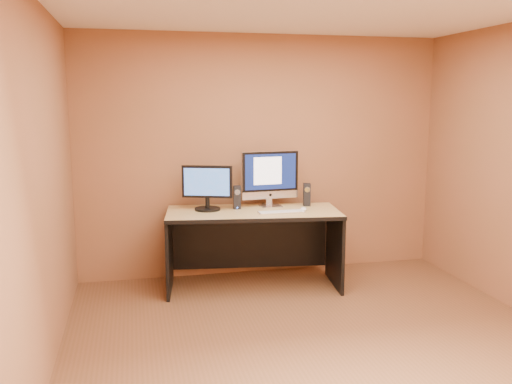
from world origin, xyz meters
TOP-DOWN VIEW (x-y plane):
  - floor at (0.00, 0.00)m, footprint 4.00×4.00m
  - walls at (0.00, 0.00)m, footprint 4.00×4.00m
  - desk at (-0.22, 1.48)m, footprint 1.81×0.97m
  - imac at (0.01, 1.66)m, footprint 0.63×0.27m
  - second_monitor at (-0.67, 1.63)m, footprint 0.58×0.41m
  - speaker_left at (-0.36, 1.62)m, footprint 0.08×0.09m
  - speaker_right at (0.39, 1.62)m, footprint 0.09×0.09m
  - keyboard at (0.03, 1.32)m, footprint 0.47×0.14m
  - mouse at (0.27, 1.37)m, footprint 0.09×0.12m
  - cable_a at (0.04, 1.74)m, footprint 0.07×0.23m
  - cable_b at (-0.06, 1.78)m, footprint 0.10×0.18m

SIDE VIEW (x-z plane):
  - floor at x=0.00m, z-range 0.00..0.00m
  - desk at x=-0.22m, z-range 0.00..0.80m
  - cable_a at x=0.04m, z-range 0.80..0.81m
  - cable_b at x=-0.06m, z-range 0.80..0.81m
  - keyboard at x=0.03m, z-range 0.80..0.82m
  - mouse at x=0.27m, z-range 0.80..0.84m
  - speaker_left at x=-0.36m, z-range 0.80..1.04m
  - speaker_right at x=0.39m, z-range 0.80..1.04m
  - second_monitor at x=-0.67m, z-range 0.80..1.26m
  - imac at x=0.01m, z-range 0.80..1.40m
  - walls at x=0.00m, z-range 0.00..2.60m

